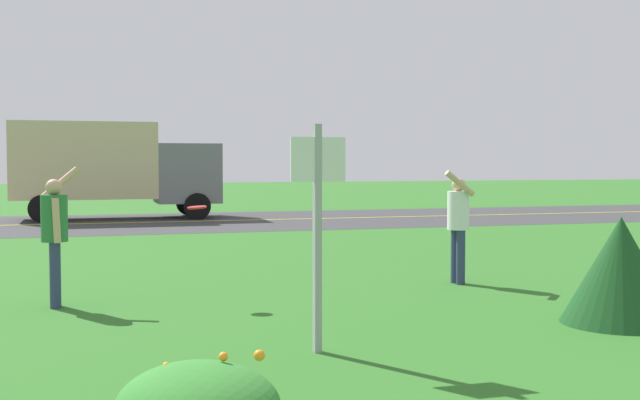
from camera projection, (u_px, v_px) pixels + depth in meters
ground_plane at (168, 276)px, 13.10m from camera, size 120.00×120.00×0.00m
highway_strip at (128, 223)px, 24.64m from camera, size 120.00×8.61×0.01m
highway_center_stripe at (128, 223)px, 24.64m from camera, size 120.00×0.16×0.00m
sign_post_by_roadside at (317, 214)px, 7.82m from camera, size 0.56×0.10×2.28m
evergreen_shrub_side at (620, 270)px, 9.25m from camera, size 1.37×1.37×1.26m
person_thrower_green_shirt at (55, 230)px, 10.27m from camera, size 0.50×0.50×1.84m
person_catcher_white_shirt at (458, 220)px, 12.29m from camera, size 0.51×0.50×1.78m
frisbee_red at (197, 207)px, 10.63m from camera, size 0.26×0.26×0.05m
box_truck_gray at (113, 165)px, 26.30m from camera, size 6.70×2.46×3.20m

